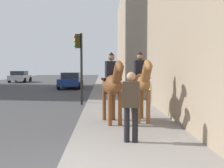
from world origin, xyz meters
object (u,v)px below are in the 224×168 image
(car_far_lane, at_px, (71,80))
(mounted_horse_near, at_px, (112,84))
(car_near_lane, at_px, (20,76))
(traffic_light_near_curb, at_px, (80,57))
(mounted_horse_far, at_px, (141,82))
(pedestrian_greeting, at_px, (131,102))

(car_far_lane, bearing_deg, mounted_horse_near, 11.14)
(car_near_lane, xyz_separation_m, traffic_light_near_curb, (-20.47, -9.35, 1.71))
(mounted_horse_near, height_order, traffic_light_near_curb, traffic_light_near_curb)
(car_far_lane, bearing_deg, traffic_light_near_curb, 8.79)
(car_near_lane, height_order, car_far_lane, same)
(mounted_horse_far, distance_m, pedestrian_greeting, 2.53)
(mounted_horse_far, height_order, pedestrian_greeting, mounted_horse_far)
(pedestrian_greeting, relative_size, car_near_lane, 0.41)
(pedestrian_greeting, distance_m, car_far_lane, 18.29)
(pedestrian_greeting, height_order, car_near_lane, pedestrian_greeting)
(traffic_light_near_curb, bearing_deg, car_near_lane, 24.55)
(pedestrian_greeting, bearing_deg, car_far_lane, 22.19)
(car_near_lane, relative_size, car_far_lane, 0.91)
(mounted_horse_far, bearing_deg, traffic_light_near_curb, -158.24)
(mounted_horse_far, bearing_deg, mounted_horse_near, -82.18)
(car_far_lane, distance_m, traffic_light_near_curb, 10.97)
(pedestrian_greeting, relative_size, car_far_lane, 0.37)
(mounted_horse_far, height_order, traffic_light_near_curb, traffic_light_near_curb)
(mounted_horse_far, bearing_deg, car_near_lane, -160.13)
(car_near_lane, distance_m, car_far_lane, 12.39)
(traffic_light_near_curb, bearing_deg, mounted_horse_near, -163.60)
(car_far_lane, bearing_deg, mounted_horse_far, 14.64)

